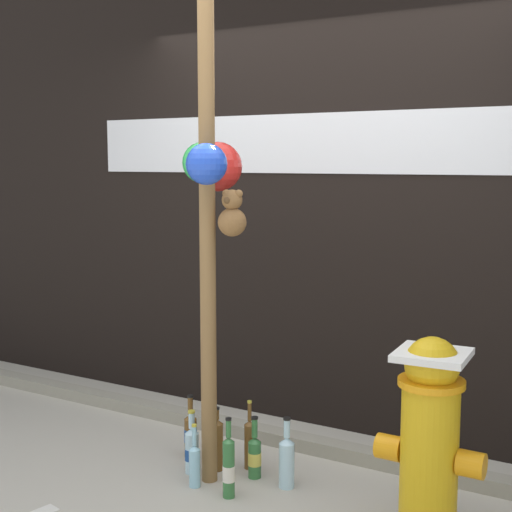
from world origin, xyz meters
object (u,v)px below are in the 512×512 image
bottle_2 (250,443)px  bottle_7 (255,455)px  fire_hydrant (430,435)px  bottle_0 (287,460)px  memorial_post (210,135)px  bottle_5 (217,443)px  bottle_1 (191,434)px  bottle_3 (192,449)px  bottle_6 (229,467)px  bottle_4 (195,464)px

bottle_2 → bottle_7: bearing=-46.3°
fire_hydrant → bottle_0: size_ratio=2.47×
memorial_post → bottle_5: 1.64m
bottle_1 → bottle_3: 0.22m
fire_hydrant → bottle_3: 1.34m
memorial_post → bottle_3: memorial_post is taller
bottle_0 → bottle_5: size_ratio=1.06×
fire_hydrant → bottle_1: fire_hydrant is taller
bottle_6 → memorial_post: bearing=142.0°
bottle_0 → bottle_6: 0.31m
bottle_2 → bottle_5: (-0.14, -0.11, 0.00)m
memorial_post → bottle_1: bearing=148.3°
bottle_0 → bottle_2: (-0.28, 0.10, -0.00)m
bottle_0 → bottle_2: bottle_2 is taller
memorial_post → fire_hydrant: size_ratio=3.29×
bottle_0 → bottle_3: (-0.52, -0.10, -0.01)m
memorial_post → bottle_0: size_ratio=8.10×
bottle_6 → bottle_1: bearing=145.4°
bottle_1 → bottle_6: size_ratio=0.88×
bottle_0 → bottle_5: (-0.42, -0.00, 0.00)m
memorial_post → bottle_7: (0.20, 0.11, -1.67)m
bottle_1 → bottle_4: (0.24, -0.30, -0.01)m
bottle_7 → fire_hydrant: bearing=-9.0°
bottle_4 → memorial_post: bearing=84.2°
bottle_1 → bottle_5: bearing=-17.9°
bottle_6 → bottle_3: bearing=156.5°
bottle_5 → bottle_6: bottle_6 is taller
bottle_7 → memorial_post: bearing=-151.7°
memorial_post → bottle_0: bearing=12.5°
bottle_3 → bottle_6: 0.35m
bottle_3 → bottle_1: bearing=127.3°
memorial_post → bottle_7: size_ratio=9.04×
bottle_2 → bottle_5: bearing=-142.6°
bottle_5 → bottle_7: (0.22, 0.02, -0.03)m
bottle_1 → bottle_7: bearing=-6.7°
fire_hydrant → bottle_4: fire_hydrant is taller
fire_hydrant → bottle_1: size_ratio=2.55×
bottle_0 → bottle_6: bottle_6 is taller
bottle_5 → bottle_6: 0.33m
memorial_post → bottle_6: (0.20, -0.16, -1.63)m
bottle_3 → bottle_5: (0.10, 0.10, 0.02)m
bottle_2 → bottle_5: 0.18m
bottle_0 → bottle_3: bearing=-168.8°
bottle_0 → bottle_6: (-0.20, -0.24, 0.01)m
bottle_2 → bottle_6: 0.36m
bottle_0 → bottle_3: bottle_0 is taller
memorial_post → fire_hydrant: memorial_post is taller
memorial_post → bottle_6: bearing=-38.0°
bottle_1 → bottle_7: (0.45, -0.05, -0.01)m
bottle_2 → bottle_1: bearing=-174.7°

